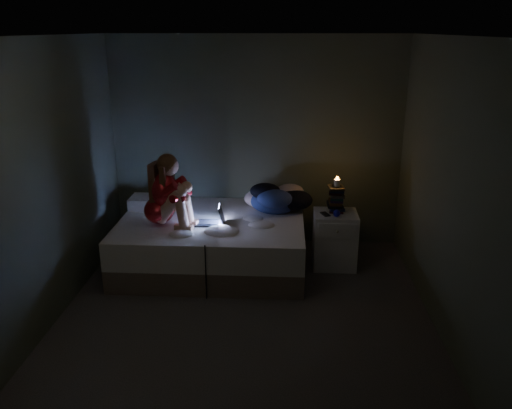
# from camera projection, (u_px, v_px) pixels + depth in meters

# --- Properties ---
(floor) EXTENTS (3.60, 3.80, 0.02)m
(floor) POSITION_uv_depth(u_px,v_px,m) (245.00, 316.00, 5.05)
(floor) COLOR #2C2A29
(floor) RESTS_ON ground
(ceiling) EXTENTS (3.60, 3.80, 0.02)m
(ceiling) POSITION_uv_depth(u_px,v_px,m) (243.00, 34.00, 4.20)
(ceiling) COLOR silver
(ceiling) RESTS_ON ground
(wall_back) EXTENTS (3.60, 0.02, 2.60)m
(wall_back) POSITION_uv_depth(u_px,v_px,m) (256.00, 143.00, 6.43)
(wall_back) COLOR #434D38
(wall_back) RESTS_ON ground
(wall_front) EXTENTS (3.60, 0.02, 2.60)m
(wall_front) POSITION_uv_depth(u_px,v_px,m) (217.00, 290.00, 2.82)
(wall_front) COLOR #434D38
(wall_front) RESTS_ON ground
(wall_left) EXTENTS (0.02, 3.80, 2.60)m
(wall_left) POSITION_uv_depth(u_px,v_px,m) (47.00, 185.00, 4.72)
(wall_left) COLOR #434D38
(wall_left) RESTS_ON ground
(wall_right) EXTENTS (0.02, 3.80, 2.60)m
(wall_right) POSITION_uv_depth(u_px,v_px,m) (449.00, 191.00, 4.53)
(wall_right) COLOR #434D38
(wall_right) RESTS_ON ground
(bed) EXTENTS (2.10, 1.57, 0.58)m
(bed) POSITION_uv_depth(u_px,v_px,m) (213.00, 242.00, 6.02)
(bed) COLOR beige
(bed) RESTS_ON ground
(pillow) EXTENTS (0.48, 0.34, 0.14)m
(pillow) POSITION_uv_depth(u_px,v_px,m) (151.00, 202.00, 6.29)
(pillow) COLOR silver
(pillow) RESTS_ON bed
(woman) EXTENTS (0.56, 0.42, 0.82)m
(woman) POSITION_uv_depth(u_px,v_px,m) (158.00, 190.00, 5.62)
(woman) COLOR maroon
(woman) RESTS_ON bed
(laptop) EXTENTS (0.34, 0.25, 0.23)m
(laptop) POSITION_uv_depth(u_px,v_px,m) (209.00, 214.00, 5.74)
(laptop) COLOR black
(laptop) RESTS_ON bed
(clothes_pile) EXTENTS (0.70, 0.62, 0.36)m
(clothes_pile) POSITION_uv_depth(u_px,v_px,m) (274.00, 197.00, 6.14)
(clothes_pile) COLOR navy
(clothes_pile) RESTS_ON bed
(nightstand) EXTENTS (0.49, 0.44, 0.65)m
(nightstand) POSITION_uv_depth(u_px,v_px,m) (335.00, 240.00, 6.00)
(nightstand) COLOR silver
(nightstand) RESTS_ON ground
(book_stack) EXTENTS (0.19, 0.25, 0.29)m
(book_stack) POSITION_uv_depth(u_px,v_px,m) (336.00, 199.00, 5.92)
(book_stack) COLOR black
(book_stack) RESTS_ON nightstand
(candle) EXTENTS (0.07, 0.07, 0.08)m
(candle) POSITION_uv_depth(u_px,v_px,m) (337.00, 184.00, 5.86)
(candle) COLOR beige
(candle) RESTS_ON book_stack
(phone) EXTENTS (0.12, 0.16, 0.01)m
(phone) POSITION_uv_depth(u_px,v_px,m) (325.00, 214.00, 5.84)
(phone) COLOR black
(phone) RESTS_ON nightstand
(blue_orb) EXTENTS (0.08, 0.08, 0.08)m
(blue_orb) POSITION_uv_depth(u_px,v_px,m) (337.00, 213.00, 5.77)
(blue_orb) COLOR navy
(blue_orb) RESTS_ON nightstand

